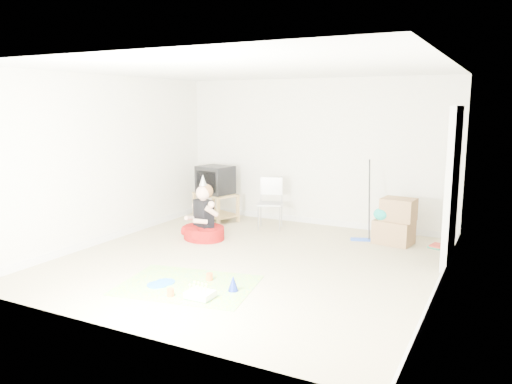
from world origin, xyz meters
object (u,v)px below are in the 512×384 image
at_px(birthday_cake, 200,295).
at_px(tv_stand, 216,205).
at_px(folding_chair, 270,204).
at_px(cardboard_boxes, 395,222).
at_px(seated_woman, 204,225).
at_px(crt_tv, 215,180).

bearing_deg(birthday_cake, tv_stand, 119.11).
distance_m(folding_chair, cardboard_boxes, 2.14).
bearing_deg(seated_woman, folding_chair, 59.04).
xyz_separation_m(tv_stand, folding_chair, (1.19, -0.12, 0.14)).
height_order(folding_chair, birthday_cake, folding_chair).
bearing_deg(tv_stand, crt_tv, -63.43).
distance_m(crt_tv, cardboard_boxes, 3.36).
height_order(crt_tv, birthday_cake, crt_tv).
distance_m(seated_woman, birthday_cake, 2.55).
xyz_separation_m(crt_tv, seated_woman, (0.53, -1.22, -0.54)).
distance_m(cardboard_boxes, birthday_cake, 3.60).
xyz_separation_m(tv_stand, cardboard_boxes, (3.33, -0.10, 0.05)).
bearing_deg(cardboard_boxes, birthday_cake, -113.83).
xyz_separation_m(tv_stand, seated_woman, (0.53, -1.22, -0.07)).
bearing_deg(cardboard_boxes, folding_chair, -179.32).
height_order(folding_chair, seated_woman, seated_woman).
xyz_separation_m(folding_chair, birthday_cake, (0.69, -3.25, -0.40)).
bearing_deg(seated_woman, tv_stand, 113.40).
bearing_deg(crt_tv, birthday_cake, -48.36).
bearing_deg(seated_woman, cardboard_boxes, 21.90).
bearing_deg(crt_tv, folding_chair, 6.73).
relative_size(folding_chair, seated_woman, 0.87).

